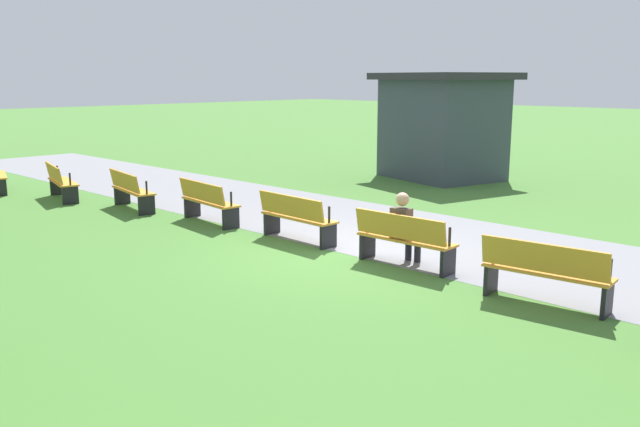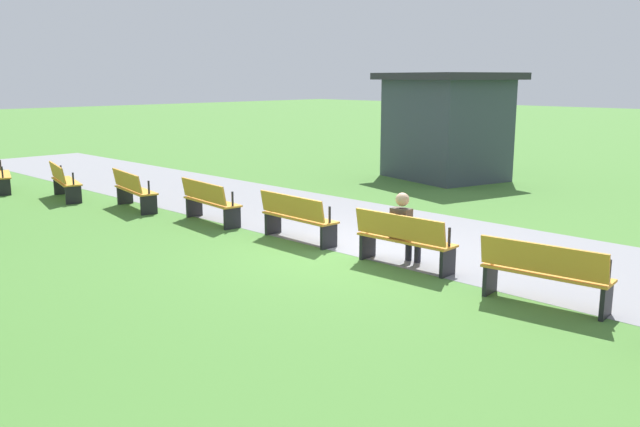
# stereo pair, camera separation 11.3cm
# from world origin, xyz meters

# --- Properties ---
(ground_plane) EXTENTS (120.00, 120.00, 0.00)m
(ground_plane) POSITION_xyz_m (0.00, 0.00, 0.00)
(ground_plane) COLOR #477A33
(path_paving) EXTENTS (36.76, 4.04, 0.01)m
(path_paving) POSITION_xyz_m (0.00, 1.88, 0.00)
(path_paving) COLOR gray
(path_paving) RESTS_ON ground
(bench_1) EXTENTS (1.75, 0.88, 0.89)m
(bench_1) POSITION_xyz_m (-8.59, -1.16, 0.47)
(bench_1) COLOR orange
(bench_1) RESTS_ON ground
(bench_2) EXTENTS (1.74, 0.77, 0.89)m
(bench_2) POSITION_xyz_m (-6.17, -0.62, 0.47)
(bench_2) COLOR orange
(bench_2) RESTS_ON ground
(bench_3) EXTENTS (1.73, 0.65, 0.89)m
(bench_3) POSITION_xyz_m (-3.71, -0.27, 0.47)
(bench_3) COLOR orange
(bench_3) RESTS_ON ground
(bench_4) EXTENTS (1.70, 0.53, 0.89)m
(bench_4) POSITION_xyz_m (-1.24, -0.09, 0.47)
(bench_4) COLOR orange
(bench_4) RESTS_ON ground
(bench_5) EXTENTS (1.70, 0.53, 0.89)m
(bench_5) POSITION_xyz_m (1.24, -0.09, 0.47)
(bench_5) COLOR orange
(bench_5) RESTS_ON ground
(bench_6) EXTENTS (1.73, 0.65, 0.89)m
(bench_6) POSITION_xyz_m (3.71, -0.27, 0.47)
(bench_6) COLOR orange
(bench_6) RESTS_ON ground
(person_seated) EXTENTS (0.33, 0.53, 1.20)m
(person_seated) POSITION_xyz_m (1.14, 0.05, 0.64)
(person_seated) COLOR #4C4238
(person_seated) RESTS_ON ground
(kiosk) EXTENTS (4.26, 3.84, 3.13)m
(kiosk) POSITION_xyz_m (-3.86, 8.52, 1.60)
(kiosk) COLOR #38424C
(kiosk) RESTS_ON ground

